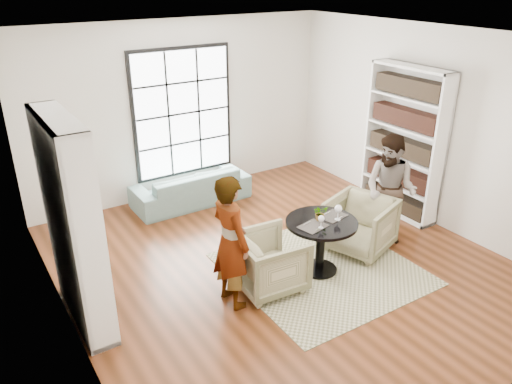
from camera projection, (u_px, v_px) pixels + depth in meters
ground at (281, 263)px, 6.87m from camera, size 6.00×6.00×0.00m
room_shell at (260, 166)px, 6.77m from camera, size 6.00×6.01×6.00m
rug at (321, 269)px, 6.74m from camera, size 2.35×2.35×0.01m
pedestal_table at (321, 235)px, 6.49m from camera, size 0.93×0.93×0.75m
sofa at (191, 187)px, 8.55m from camera, size 2.00×0.79×0.58m
armchair_left at (270, 262)px, 6.22m from camera, size 0.88×0.86×0.74m
armchair_right at (360, 225)px, 7.07m from camera, size 1.09×1.08×0.78m
person_left at (231, 242)px, 5.76m from camera, size 0.43×0.62×1.65m
person_right at (390, 190)px, 7.17m from camera, size 0.83×0.94×1.62m
placemat_left at (313, 226)px, 6.27m from camera, size 0.39×0.32×0.01m
placemat_right at (333, 216)px, 6.53m from camera, size 0.39×0.32×0.01m
cutlery_left at (313, 226)px, 6.27m from camera, size 0.18×0.24×0.01m
cutlery_right at (333, 216)px, 6.53m from camera, size 0.18×0.24×0.01m
wine_glass_left at (321, 219)px, 6.19m from camera, size 0.08×0.08×0.18m
wine_glass_right at (338, 209)px, 6.38m from camera, size 0.10×0.10×0.21m
flower_centerpiece at (320, 213)px, 6.39m from camera, size 0.20×0.18×0.21m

